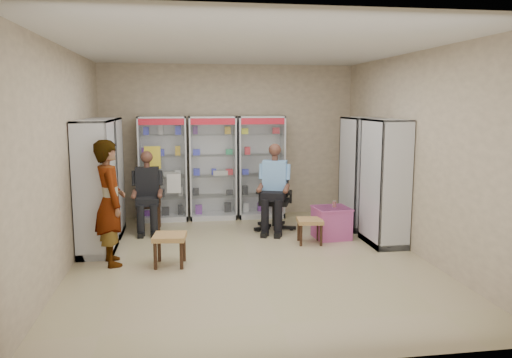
{
  "coord_description": "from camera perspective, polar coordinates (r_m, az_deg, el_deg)",
  "views": [
    {
      "loc": [
        -0.97,
        -6.91,
        2.24
      ],
      "look_at": [
        0.19,
        0.7,
        1.07
      ],
      "focal_mm": 35.0,
      "sensor_mm": 36.0,
      "label": 1
    }
  ],
  "objects": [
    {
      "name": "woven_stool_b",
      "position": [
        7.13,
        -9.8,
        -7.98
      ],
      "size": [
        0.49,
        0.49,
        0.44
      ],
      "primitive_type": "cube",
      "rotation": [
        0.0,
        0.0,
        -0.11
      ],
      "color": "#A26E44",
      "rests_on": "floor"
    },
    {
      "name": "wooden_chair",
      "position": [
        9.1,
        -12.19,
        -2.8
      ],
      "size": [
        0.42,
        0.42,
        0.94
      ],
      "primitive_type": "cube",
      "color": "black",
      "rests_on": "floor"
    },
    {
      "name": "seated_customer",
      "position": [
        9.01,
        -12.25,
        -1.62
      ],
      "size": [
        0.44,
        0.6,
        1.34
      ],
      "primitive_type": null,
      "color": "black",
      "rests_on": "floor"
    },
    {
      "name": "pink_trunk",
      "position": [
        8.49,
        8.61,
        -4.96
      ],
      "size": [
        0.58,
        0.57,
        0.53
      ],
      "primitive_type": "cube",
      "rotation": [
        0.0,
        0.0,
        0.07
      ],
      "color": "#B8497A",
      "rests_on": "floor"
    },
    {
      "name": "seated_shopkeeper",
      "position": [
        8.81,
        2.17,
        -1.28
      ],
      "size": [
        0.66,
        0.78,
        1.45
      ],
      "primitive_type": null,
      "rotation": [
        0.0,
        0.0,
        -0.32
      ],
      "color": "#658FC9",
      "rests_on": "floor"
    },
    {
      "name": "cabinet_right_far",
      "position": [
        9.18,
        11.81,
        0.66
      ],
      "size": [
        0.9,
        0.5,
        2.0
      ],
      "primitive_type": "cube",
      "rotation": [
        0.0,
        0.0,
        1.57
      ],
      "color": "#B2B5BA",
      "rests_on": "floor"
    },
    {
      "name": "office_chair",
      "position": [
        8.89,
        2.1,
        -2.21
      ],
      "size": [
        0.79,
        0.79,
        1.14
      ],
      "primitive_type": "cube",
      "rotation": [
        0.0,
        0.0,
        -0.32
      ],
      "color": "black",
      "rests_on": "floor"
    },
    {
      "name": "floor",
      "position": [
        7.33,
        -0.67,
        -9.2
      ],
      "size": [
        6.0,
        6.0,
        0.0
      ],
      "primitive_type": "plane",
      "color": "tan",
      "rests_on": "ground"
    },
    {
      "name": "standing_man",
      "position": [
        7.22,
        -16.35,
        -2.62
      ],
      "size": [
        0.59,
        0.73,
        1.76
      ],
      "primitive_type": "imported",
      "rotation": [
        0.0,
        0.0,
        1.86
      ],
      "color": "#9C9D9F",
      "rests_on": "floor"
    },
    {
      "name": "cabinet_back_left",
      "position": [
        9.72,
        -10.57,
        1.14
      ],
      "size": [
        0.9,
        0.5,
        2.0
      ],
      "primitive_type": "cube",
      "color": "silver",
      "rests_on": "floor"
    },
    {
      "name": "cabinet_left_far",
      "position": [
        8.89,
        -16.76,
        0.22
      ],
      "size": [
        0.9,
        0.5,
        2.0
      ],
      "primitive_type": "cube",
      "rotation": [
        0.0,
        0.0,
        -1.57
      ],
      "color": "#A8AAAF",
      "rests_on": "floor"
    },
    {
      "name": "cabinet_back_right",
      "position": [
        9.84,
        0.55,
        1.38
      ],
      "size": [
        0.9,
        0.5,
        2.0
      ],
      "primitive_type": "cube",
      "color": "silver",
      "rests_on": "floor"
    },
    {
      "name": "cabinet_back_mid",
      "position": [
        9.74,
        -4.98,
        1.26
      ],
      "size": [
        0.9,
        0.5,
        2.0
      ],
      "primitive_type": "cube",
      "color": "silver",
      "rests_on": "floor"
    },
    {
      "name": "cabinet_right_near",
      "position": [
        8.17,
        14.49,
        -0.4
      ],
      "size": [
        0.9,
        0.5,
        2.0
      ],
      "primitive_type": "cube",
      "rotation": [
        0.0,
        0.0,
        1.57
      ],
      "color": "silver",
      "rests_on": "floor"
    },
    {
      "name": "room_shell",
      "position": [
        6.98,
        -0.7,
        6.38
      ],
      "size": [
        5.02,
        6.02,
        3.01
      ],
      "color": "#C0AD8F",
      "rests_on": "ground"
    },
    {
      "name": "tea_glass",
      "position": [
        8.44,
        8.94,
        -2.84
      ],
      "size": [
        0.07,
        0.07,
        0.11
      ],
      "primitive_type": "cylinder",
      "color": "#5B2907",
      "rests_on": "pink_trunk"
    },
    {
      "name": "woven_stool_a",
      "position": [
        8.14,
        6.16,
        -5.95
      ],
      "size": [
        0.45,
        0.45,
        0.4
      ],
      "primitive_type": "cube",
      "rotation": [
        0.0,
        0.0,
        -0.12
      ],
      "color": "olive",
      "rests_on": "floor"
    },
    {
      "name": "cabinet_left_near",
      "position": [
        7.81,
        -17.86,
        -0.95
      ],
      "size": [
        0.9,
        0.5,
        2.0
      ],
      "primitive_type": "cube",
      "rotation": [
        0.0,
        0.0,
        -1.57
      ],
      "color": "#9FA1A6",
      "rests_on": "floor"
    }
  ]
}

